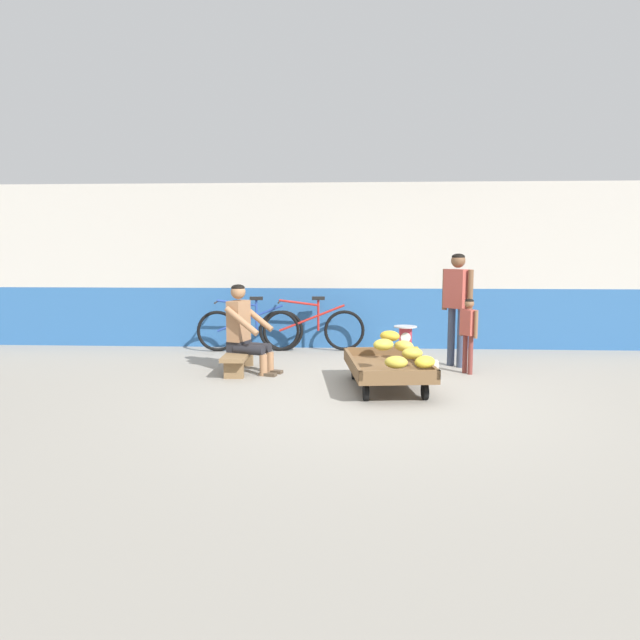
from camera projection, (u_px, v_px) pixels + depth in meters
ground_plane at (375, 398)px, 6.10m from camera, size 80.00×80.00×0.00m
back_wall at (367, 266)px, 9.20m from camera, size 16.00×0.30×2.63m
banana_cart at (387, 368)px, 6.49m from camera, size 1.00×1.53×0.36m
banana_pile at (401, 350)px, 6.36m from camera, size 0.71×1.27×0.26m
low_bench at (239, 357)px, 7.40m from camera, size 0.32×1.11×0.27m
vendor_seated at (245, 329)px, 7.33m from camera, size 0.73×0.60×1.14m
plastic_crate at (405, 359)px, 7.47m from camera, size 0.36×0.28×0.30m
weighing_scale at (405, 337)px, 7.43m from camera, size 0.30×0.30×0.29m
bicycle_near_left at (250, 329)px, 8.90m from camera, size 1.66×0.48×0.86m
bicycle_far_left at (312, 329)px, 8.93m from camera, size 1.66×0.48×0.86m
customer_adult at (457, 297)px, 7.66m from camera, size 0.36×0.39×1.53m
customer_child at (469, 328)px, 7.25m from camera, size 0.21×0.27×0.96m
shopping_bag at (431, 370)px, 6.95m from camera, size 0.18×0.12×0.24m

